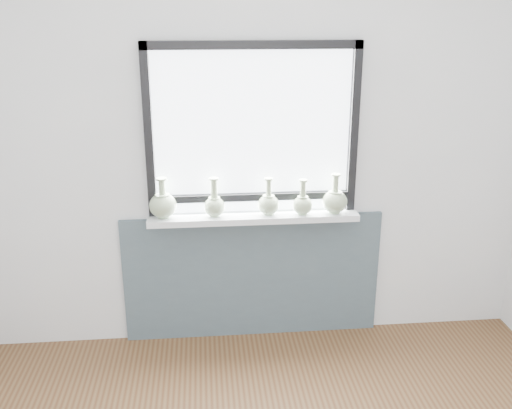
{
  "coord_description": "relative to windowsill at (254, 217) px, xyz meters",
  "views": [
    {
      "loc": [
        -0.3,
        -1.64,
        2.13
      ],
      "look_at": [
        0.0,
        1.55,
        1.02
      ],
      "focal_mm": 40.0,
      "sensor_mm": 36.0,
      "label": 1
    }
  ],
  "objects": [
    {
      "name": "vase_d",
      "position": [
        0.31,
        -0.02,
        0.09
      ],
      "size": [
        0.13,
        0.13,
        0.23
      ],
      "rotation": [
        0.0,
        0.0,
        -0.37
      ],
      "color": "#A8C195",
      "rests_on": "windowsill"
    },
    {
      "name": "apron_panel",
      "position": [
        0.0,
        0.07,
        -0.45
      ],
      "size": [
        1.7,
        0.03,
        0.86
      ],
      "primitive_type": "cube",
      "color": "#455660",
      "rests_on": "ground"
    },
    {
      "name": "windowsill",
      "position": [
        0.0,
        0.0,
        0.0
      ],
      "size": [
        1.32,
        0.18,
        0.04
      ],
      "primitive_type": "cube",
      "color": "silver",
      "rests_on": "apron_panel"
    },
    {
      "name": "vase_b",
      "position": [
        -0.24,
        -0.01,
        0.1
      ],
      "size": [
        0.13,
        0.13,
        0.25
      ],
      "rotation": [
        0.0,
        0.0,
        -0.3
      ],
      "color": "#A8C195",
      "rests_on": "windowsill"
    },
    {
      "name": "vase_a",
      "position": [
        -0.56,
        -0.0,
        0.11
      ],
      "size": [
        0.17,
        0.17,
        0.25
      ],
      "rotation": [
        0.0,
        0.0,
        0.33
      ],
      "color": "#A8C195",
      "rests_on": "windowsill"
    },
    {
      "name": "back_wall",
      "position": [
        0.0,
        0.1,
        0.42
      ],
      "size": [
        3.6,
        0.02,
        2.6
      ],
      "primitive_type": "cube",
      "color": "silver",
      "rests_on": "ground"
    },
    {
      "name": "window",
      "position": [
        0.0,
        0.06,
        0.56
      ],
      "size": [
        1.3,
        0.06,
        1.05
      ],
      "color": "black",
      "rests_on": "windowsill"
    },
    {
      "name": "vase_e",
      "position": [
        0.51,
        -0.02,
        0.1
      ],
      "size": [
        0.16,
        0.16,
        0.25
      ],
      "rotation": [
        0.0,
        0.0,
        0.21
      ],
      "color": "#A8C195",
      "rests_on": "windowsill"
    },
    {
      "name": "vase_c",
      "position": [
        0.09,
        -0.01,
        0.09
      ],
      "size": [
        0.13,
        0.13,
        0.24
      ],
      "rotation": [
        0.0,
        0.0,
        -0.34
      ],
      "color": "#A8C195",
      "rests_on": "windowsill"
    }
  ]
}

